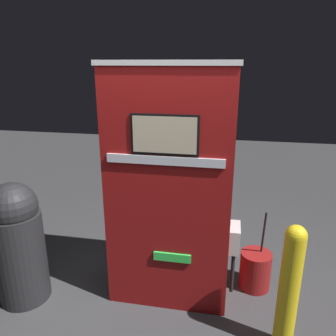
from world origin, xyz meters
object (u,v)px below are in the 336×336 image
at_px(trash_bin, 18,242).
at_px(squeegee_bucket, 255,270).
at_px(safety_bollard, 289,287).
at_px(gas_pump, 171,187).

distance_m(trash_bin, squeegee_bucket, 2.26).
bearing_deg(safety_bollard, squeegee_bucket, 103.92).
xyz_separation_m(gas_pump, safety_bollard, (0.98, -0.50, -0.52)).
height_order(safety_bollard, trash_bin, trash_bin).
relative_size(gas_pump, safety_bollard, 2.03).
height_order(gas_pump, squeegee_bucket, gas_pump).
height_order(trash_bin, squeegee_bucket, trash_bin).
distance_m(gas_pump, squeegee_bucket, 1.22).
bearing_deg(trash_bin, safety_bollard, -3.58).
bearing_deg(squeegee_bucket, safety_bollard, -76.08).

